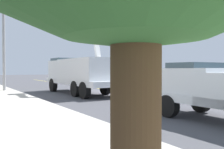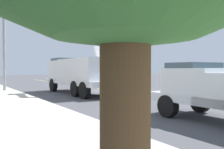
{
  "view_description": "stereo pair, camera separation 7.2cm",
  "coord_description": "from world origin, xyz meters",
  "px_view_note": "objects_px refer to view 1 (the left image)",
  "views": [
    {
      "loc": [
        -17.06,
        10.2,
        1.83
      ],
      "look_at": [
        -1.36,
        1.23,
        1.4
      ],
      "focal_mm": 39.14,
      "sensor_mm": 36.0,
      "label": 1
    },
    {
      "loc": [
        -17.09,
        10.14,
        1.83
      ],
      "look_at": [
        -1.36,
        1.23,
        1.4
      ],
      "focal_mm": 39.14,
      "sensor_mm": 36.0,
      "label": 2
    }
  ],
  "objects_px": {
    "utility_bucket_truck": "(80,72)",
    "traffic_cone_mid_front": "(86,85)",
    "traffic_signal_mast": "(8,14)",
    "passing_minivan": "(97,76)"
  },
  "relations": [
    {
      "from": "passing_minivan",
      "to": "traffic_signal_mast",
      "type": "relative_size",
      "value": 0.6
    },
    {
      "from": "traffic_cone_mid_front",
      "to": "traffic_signal_mast",
      "type": "height_order",
      "value": "traffic_signal_mast"
    },
    {
      "from": "utility_bucket_truck",
      "to": "traffic_signal_mast",
      "type": "bearing_deg",
      "value": 62.48
    },
    {
      "from": "utility_bucket_truck",
      "to": "traffic_cone_mid_front",
      "type": "xyz_separation_m",
      "value": [
        3.42,
        -1.95,
        -1.22
      ]
    },
    {
      "from": "traffic_cone_mid_front",
      "to": "traffic_signal_mast",
      "type": "bearing_deg",
      "value": 98.91
    },
    {
      "from": "utility_bucket_truck",
      "to": "traffic_signal_mast",
      "type": "distance_m",
      "value": 6.64
    },
    {
      "from": "passing_minivan",
      "to": "traffic_cone_mid_front",
      "type": "distance_m",
      "value": 6.69
    },
    {
      "from": "utility_bucket_truck",
      "to": "passing_minivan",
      "type": "height_order",
      "value": "utility_bucket_truck"
    },
    {
      "from": "passing_minivan",
      "to": "traffic_signal_mast",
      "type": "bearing_deg",
      "value": 122.23
    },
    {
      "from": "utility_bucket_truck",
      "to": "traffic_cone_mid_front",
      "type": "height_order",
      "value": "utility_bucket_truck"
    }
  ]
}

